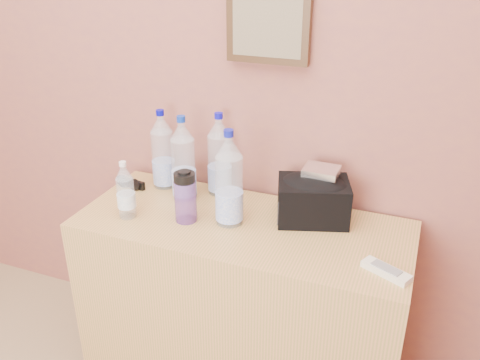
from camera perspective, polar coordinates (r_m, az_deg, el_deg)
name	(u,v)px	position (r m, az deg, el deg)	size (l,w,h in m)	color
picture_frame	(268,27)	(1.83, 3.17, 16.78)	(0.30, 0.03, 0.25)	#382311
dresser	(242,306)	(2.05, 0.21, -13.96)	(1.20, 0.50, 0.75)	tan
pet_large_a	(163,153)	(2.07, -8.66, 2.98)	(0.09, 0.09, 0.33)	silver
pet_large_b	(183,163)	(1.96, -6.39, 1.95)	(0.09, 0.09, 0.34)	silver
pet_large_c	(219,158)	(1.99, -2.33, 2.44)	(0.09, 0.09, 0.33)	silver
pet_large_d	(229,183)	(1.76, -1.23, -0.35)	(0.10, 0.10, 0.35)	white
pet_small	(126,193)	(1.87, -12.71, -1.43)	(0.06, 0.06, 0.22)	silver
nalgene_bottle	(185,196)	(1.81, -6.16, -1.84)	(0.08, 0.08, 0.20)	#673A97
sunglasses	(131,183)	(2.13, -12.13, -0.35)	(0.13, 0.05, 0.03)	black
ac_remote	(386,271)	(1.63, 16.08, -9.80)	(0.15, 0.05, 0.02)	silver
toiletry_bag	(313,198)	(1.83, 8.22, -2.04)	(0.25, 0.18, 0.17)	black
foil_packet	(321,171)	(1.82, 9.13, 1.00)	(0.12, 0.10, 0.03)	silver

